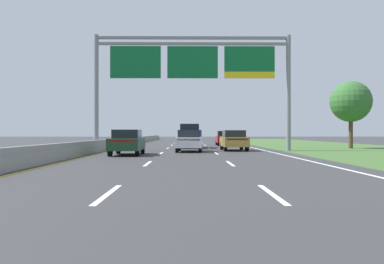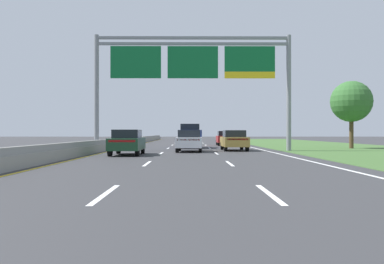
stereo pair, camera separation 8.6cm
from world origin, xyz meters
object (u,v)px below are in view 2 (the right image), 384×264
(car_red_right_lane_sedan, at_px, (225,138))
(roadside_tree_mid, at_px, (351,102))
(pickup_truck_blue, at_px, (190,136))
(car_darkgreen_left_lane_sedan, at_px, (127,142))
(car_white_centre_lane_sedan, at_px, (189,140))
(car_gold_right_lane_sedan, at_px, (234,140))
(overhead_sign_gantry, at_px, (193,68))

(car_red_right_lane_sedan, relative_size, roadside_tree_mid, 0.75)
(car_red_right_lane_sedan, distance_m, roadside_tree_mid, 13.92)
(pickup_truck_blue, height_order, car_darkgreen_left_lane_sedan, pickup_truck_blue)
(car_darkgreen_left_lane_sedan, relative_size, car_white_centre_lane_sedan, 0.99)
(car_gold_right_lane_sedan, height_order, car_white_centre_lane_sedan, same)
(pickup_truck_blue, xyz_separation_m, car_white_centre_lane_sedan, (-0.05, -7.41, -0.26))
(car_red_right_lane_sedan, bearing_deg, car_darkgreen_left_lane_sedan, 158.37)
(car_red_right_lane_sedan, bearing_deg, roadside_tree_mid, -130.19)
(overhead_sign_gantry, distance_m, car_darkgreen_left_lane_sedan, 8.91)
(pickup_truck_blue, xyz_separation_m, roadside_tree_mid, (14.08, -1.72, 3.01))
(car_red_right_lane_sedan, bearing_deg, pickup_truck_blue, 152.34)
(car_white_centre_lane_sedan, relative_size, roadside_tree_mid, 0.75)
(car_red_right_lane_sedan, xyz_separation_m, car_gold_right_lane_sedan, (-0.44, -12.62, 0.00))
(pickup_truck_blue, bearing_deg, roadside_tree_mid, -97.11)
(car_gold_right_lane_sedan, xyz_separation_m, car_white_centre_lane_sedan, (-3.47, -1.92, 0.00))
(car_white_centre_lane_sedan, height_order, roadside_tree_mid, roadside_tree_mid)
(car_red_right_lane_sedan, xyz_separation_m, car_white_centre_lane_sedan, (-3.90, -14.55, 0.00))
(car_red_right_lane_sedan, height_order, car_gold_right_lane_sedan, same)
(car_darkgreen_left_lane_sedan, distance_m, car_white_centre_lane_sedan, 5.80)
(pickup_truck_blue, distance_m, car_gold_right_lane_sedan, 6.47)
(pickup_truck_blue, distance_m, car_darkgreen_left_lane_sedan, 12.38)
(roadside_tree_mid, bearing_deg, overhead_sign_gantry, -162.56)
(car_red_right_lane_sedan, bearing_deg, car_gold_right_lane_sedan, 178.74)
(car_gold_right_lane_sedan, bearing_deg, overhead_sign_gantry, 99.97)
(car_gold_right_lane_sedan, relative_size, roadside_tree_mid, 0.75)
(car_red_right_lane_sedan, relative_size, car_darkgreen_left_lane_sedan, 1.00)
(car_red_right_lane_sedan, distance_m, car_gold_right_lane_sedan, 12.63)
(pickup_truck_blue, bearing_deg, car_white_centre_lane_sedan, 179.48)
(car_red_right_lane_sedan, xyz_separation_m, roadside_tree_mid, (10.23, -8.86, 3.27))
(pickup_truck_blue, xyz_separation_m, car_darkgreen_left_lane_sedan, (-3.91, -11.74, -0.26))
(car_gold_right_lane_sedan, distance_m, roadside_tree_mid, 11.77)
(overhead_sign_gantry, distance_m, car_red_right_lane_sedan, 14.77)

